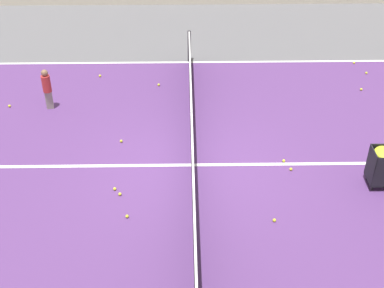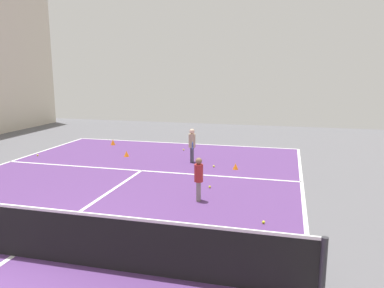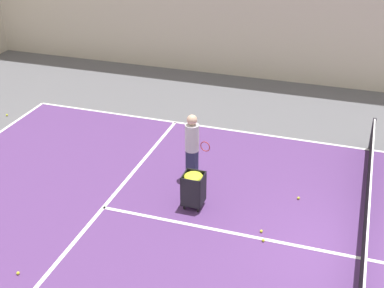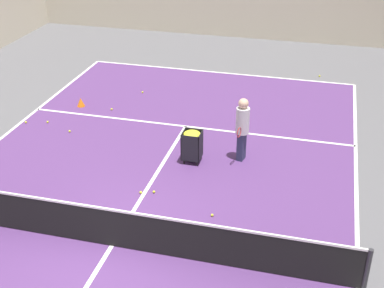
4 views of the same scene
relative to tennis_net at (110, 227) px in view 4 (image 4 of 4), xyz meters
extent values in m
plane|color=#5B5B60|center=(0.00, 0.00, -0.51)|extent=(35.99, 35.99, 0.00)
cube|color=#563370|center=(0.00, 0.00, -0.51)|extent=(10.37, 22.22, 0.00)
cube|color=white|center=(0.00, 11.11, -0.51)|extent=(10.37, 0.10, 0.00)
cube|color=white|center=(5.19, 0.00, -0.51)|extent=(0.10, 22.22, 0.00)
cube|color=white|center=(0.00, 6.11, -0.51)|extent=(10.37, 0.10, 0.00)
cube|color=white|center=(0.00, 0.00, -0.51)|extent=(0.10, 12.22, 0.00)
cylinder|color=#2D2D33|center=(5.29, 0.00, -0.02)|extent=(0.10, 0.10, 0.99)
cube|color=black|center=(0.00, 0.00, -0.03)|extent=(10.47, 0.03, 0.92)
cube|color=white|center=(0.00, 0.00, 0.45)|extent=(10.47, 0.04, 0.05)
cube|color=#2D3351|center=(2.05, 4.50, -0.10)|extent=(0.23, 0.32, 0.83)
cylinder|color=silver|center=(2.05, 4.50, 0.69)|extent=(0.44, 0.44, 0.74)
sphere|color=beige|center=(2.05, 4.50, 1.19)|extent=(0.28, 0.28, 0.28)
torus|color=#B22D2D|center=(2.02, 4.13, 0.50)|extent=(0.08, 0.28, 0.28)
cube|color=black|center=(0.75, 4.03, -0.38)|extent=(0.52, 0.50, 0.02)
cube|color=black|center=(0.75, 3.79, 0.01)|extent=(0.52, 0.02, 0.77)
cube|color=black|center=(0.75, 4.27, 0.01)|extent=(0.52, 0.02, 0.77)
cube|color=black|center=(0.50, 4.03, 0.01)|extent=(0.02, 0.50, 0.77)
cube|color=black|center=(1.00, 4.03, 0.01)|extent=(0.02, 0.50, 0.77)
ellipsoid|color=yellow|center=(0.75, 4.03, 0.34)|extent=(0.48, 0.46, 0.16)
cylinder|color=black|center=(0.57, 3.85, -0.44)|extent=(0.05, 0.05, 0.14)
cylinder|color=black|center=(0.93, 3.85, -0.44)|extent=(0.05, 0.05, 0.14)
cylinder|color=black|center=(0.57, 4.20, -0.44)|extent=(0.05, 0.05, 0.14)
cylinder|color=black|center=(0.93, 4.20, -0.44)|extent=(0.05, 0.05, 0.14)
cone|color=orange|center=(-3.88, 6.72, -0.36)|extent=(0.27, 0.27, 0.30)
sphere|color=yellow|center=(3.88, 11.64, -0.47)|extent=(0.07, 0.07, 0.07)
sphere|color=yellow|center=(-2.23, 8.35, -0.47)|extent=(0.07, 0.07, 0.07)
sphere|color=yellow|center=(-3.36, 4.81, -0.47)|extent=(0.07, 0.07, 0.07)
sphere|color=yellow|center=(-2.74, 6.67, -0.47)|extent=(0.07, 0.07, 0.07)
sphere|color=yellow|center=(0.23, 2.22, -0.47)|extent=(0.07, 0.07, 0.07)
sphere|color=yellow|center=(-4.34, 5.23, -0.47)|extent=(0.07, 0.07, 0.07)
sphere|color=yellow|center=(-0.09, 2.11, -0.47)|extent=(0.07, 0.07, 0.07)
sphere|color=yellow|center=(-5.01, 5.04, -0.47)|extent=(0.07, 0.07, 0.07)
sphere|color=yellow|center=(1.88, 1.62, -0.47)|extent=(0.07, 0.07, 0.07)
camera|label=1|loc=(9.67, -0.15, 6.93)|focal=50.00mm
camera|label=2|loc=(-4.70, 5.23, 2.77)|focal=35.00mm
camera|label=3|loc=(-9.67, 0.62, 6.93)|focal=50.00mm
camera|label=4|loc=(4.04, -8.49, 6.93)|focal=50.00mm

